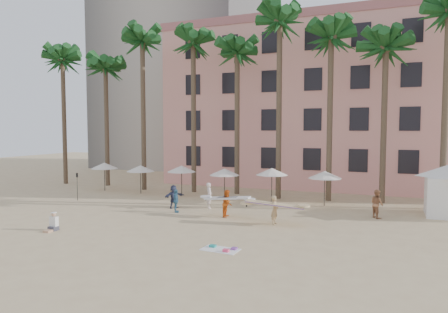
% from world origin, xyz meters
% --- Properties ---
extents(ground, '(120.00, 120.00, 0.00)m').
position_xyz_m(ground, '(0.00, 0.00, 0.00)').
color(ground, '#D1B789').
rests_on(ground, ground).
extents(pink_hotel, '(35.00, 14.00, 16.00)m').
position_xyz_m(pink_hotel, '(7.00, 26.00, 8.00)').
color(pink_hotel, '#F1A192').
rests_on(pink_hotel, ground).
extents(grey_tower, '(22.00, 18.00, 50.00)m').
position_xyz_m(grey_tower, '(-18.00, 38.00, 25.00)').
color(grey_tower, '#A89E8E').
rests_on(grey_tower, ground).
extents(palm_row, '(44.40, 5.40, 16.30)m').
position_xyz_m(palm_row, '(0.51, 15.00, 12.97)').
color(palm_row, brown).
rests_on(palm_row, ground).
extents(umbrella_row, '(22.50, 2.70, 2.73)m').
position_xyz_m(umbrella_row, '(-3.00, 12.50, 2.33)').
color(umbrella_row, '#332B23').
rests_on(umbrella_row, ground).
extents(beach_towel, '(1.86, 1.11, 0.14)m').
position_xyz_m(beach_towel, '(3.91, -0.29, 0.03)').
color(beach_towel, white).
rests_on(beach_towel, ground).
extents(carrier_yellow, '(3.52, 1.25, 1.75)m').
position_xyz_m(carrier_yellow, '(5.00, 5.59, 1.00)').
color(carrier_yellow, tan).
rests_on(carrier_yellow, ground).
extents(carrier_white, '(3.04, 0.90, 1.78)m').
position_xyz_m(carrier_white, '(1.58, 6.48, 0.95)').
color(carrier_white, '#D95B16').
rests_on(carrier_white, ground).
extents(beachgoers, '(14.98, 4.39, 1.87)m').
position_xyz_m(beachgoers, '(1.84, 8.30, 0.88)').
color(beachgoers, '#A76C45').
rests_on(beachgoers, ground).
extents(paddle, '(0.18, 0.04, 2.23)m').
position_xyz_m(paddle, '(-11.80, 7.57, 1.41)').
color(paddle, black).
rests_on(paddle, ground).
extents(seated_man, '(0.46, 0.80, 1.04)m').
position_xyz_m(seated_man, '(-6.32, -0.50, 0.36)').
color(seated_man, '#3F3F4C').
rests_on(seated_man, ground).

